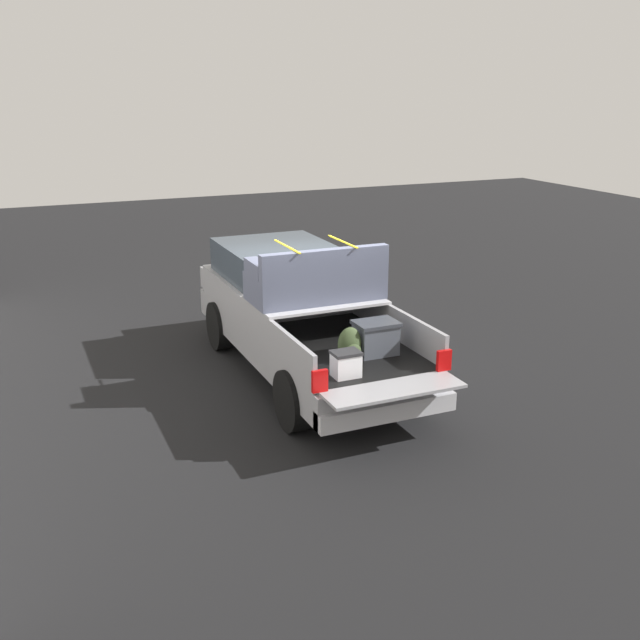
# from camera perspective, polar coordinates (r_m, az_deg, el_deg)

# --- Properties ---
(ground_plane) EXTENTS (40.00, 40.00, 0.00)m
(ground_plane) POSITION_cam_1_polar(r_m,az_deg,el_deg) (11.87, -1.16, -4.25)
(ground_plane) COLOR black
(pickup_truck) EXTENTS (6.05, 2.06, 2.23)m
(pickup_truck) POSITION_cam_1_polar(r_m,az_deg,el_deg) (11.88, -1.86, 0.76)
(pickup_truck) COLOR gray
(pickup_truck) RESTS_ON ground_plane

